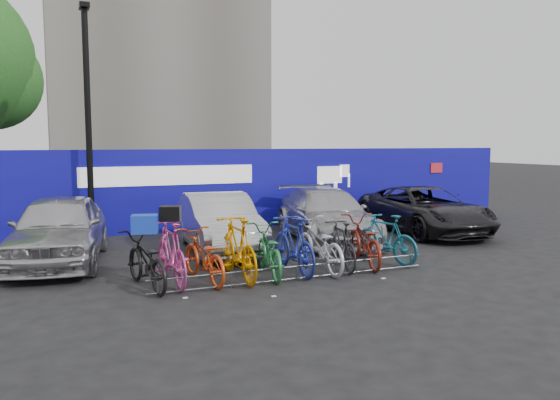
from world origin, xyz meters
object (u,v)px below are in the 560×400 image
car_2 (326,215)px  bike_0 (146,261)px  car_1 (219,223)px  bike_4 (268,251)px  bike_3 (238,248)px  bike_rack (297,272)px  bike_5 (294,244)px  car_0 (59,229)px  lamppost (88,116)px  bike_6 (319,245)px  car_3 (424,210)px  bike_1 (171,253)px  bike_2 (203,256)px  bike_9 (386,238)px  bike_8 (364,241)px  bike_7 (341,245)px

car_2 → bike_0: size_ratio=2.46×
car_1 → bike_4: (0.16, -2.76, -0.19)m
bike_3 → bike_rack: bearing=151.2°
bike_5 → bike_0: bearing=0.8°
car_0 → bike_4: 4.65m
lamppost → bike_5: lamppost is taller
car_1 → bike_4: 2.77m
bike_6 → car_1: bearing=-64.3°
car_1 → car_3: (6.22, 0.24, -0.03)m
car_3 → bike_1: size_ratio=2.42×
lamppost → bike_6: size_ratio=3.03×
bike_4 → bike_rack: bearing=131.0°
car_1 → bike_6: bearing=-60.6°
bike_2 → bike_9: bike_9 is taller
bike_6 → bike_8: 1.09m
bike_1 → lamppost: bearing=-82.0°
car_3 → bike_6: (-4.95, -3.00, -0.13)m
bike_rack → bike_7: bike_7 is taller
bike_1 → bike_2: bearing=169.6°
car_3 → bike_7: (-4.45, -3.03, -0.16)m
car_0 → bike_1: size_ratio=2.24×
bike_rack → bike_8: bike_8 is taller
car_2 → bike_2: 5.13m
bike_6 → bike_9: 1.69m
bike_0 → bike_8: size_ratio=0.96×
bike_rack → car_1: car_1 is taller
car_1 → bike_8: size_ratio=2.10×
car_1 → bike_5: 2.82m
bike_9 → bike_7: bearing=-5.7°
bike_8 → bike_6: bearing=15.9°
bike_3 → bike_6: bike_3 is taller
lamppost → car_0: bearing=-108.0°
car_1 → bike_4: car_1 is taller
car_1 → bike_2: 2.94m
bike_rack → bike_9: bearing=15.9°
bike_4 → bike_5: bearing=-167.8°
car_2 → bike_8: size_ratio=2.35×
lamppost → bike_9: bearing=-43.2°
lamppost → bike_5: 6.94m
lamppost → bike_0: lamppost is taller
car_1 → bike_0: bearing=-123.9°
bike_5 → bike_7: 1.05m
car_0 → car_3: bearing=11.1°
lamppost → car_2: size_ratio=1.30×
bike_9 → car_2: bearing=-104.9°
bike_9 → lamppost: bearing=-56.4°
bike_1 → bike_4: 1.87m
car_0 → bike_3: 4.19m
car_0 → bike_3: bearing=-32.8°
car_1 → bike_4: size_ratio=2.20×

